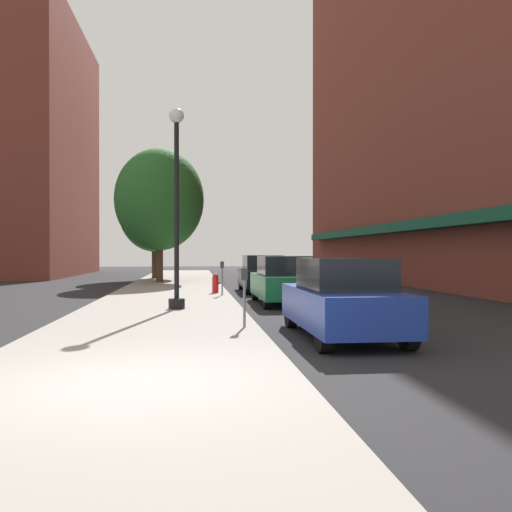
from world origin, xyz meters
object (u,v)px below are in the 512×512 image
car_blue (342,299)px  lamppost (177,204)px  tree_mid (155,211)px  car_green (283,281)px  parking_meter_near (222,274)px  tree_near (159,200)px  car_black (262,274)px  fire_hydrant (215,283)px  parking_meter_far (244,290)px

car_blue → lamppost: bearing=124.6°
tree_mid → car_green: 18.42m
parking_meter_near → tree_near: size_ratio=0.17×
tree_mid → car_black: bearing=-64.2°
parking_meter_near → fire_hydrant: bearing=99.1°
tree_mid → car_blue: (5.53, -24.53, -3.69)m
fire_hydrant → car_green: car_green is taller
fire_hydrant → tree_mid: size_ratio=0.11×
parking_meter_far → car_black: car_black is taller
parking_meter_far → car_blue: 2.19m
lamppost → fire_hydrant: (1.40, 6.21, -2.68)m
lamppost → parking_meter_far: lamppost is taller
lamppost → tree_mid: (-1.97, 19.42, 1.29)m
tree_near → car_green: 13.89m
lamppost → fire_hydrant: 6.90m
fire_hydrant → tree_mid: tree_mid is taller
car_green → car_black: bearing=90.7°
fire_hydrant → car_black: (2.16, 1.78, 0.29)m
parking_meter_near → tree_near: 10.84m
parking_meter_near → car_green: size_ratio=0.30×
fire_hydrant → car_blue: size_ratio=0.18×
car_green → fire_hydrant: bearing=119.3°
fire_hydrant → car_blue: 11.52m
car_green → car_blue: bearing=-89.3°
parking_meter_far → car_green: size_ratio=0.30×
lamppost → parking_meter_far: size_ratio=4.50×
parking_meter_far → car_green: bearing=73.0°
lamppost → car_black: (3.56, 7.98, -2.39)m
lamppost → parking_meter_far: (1.61, -4.13, -2.25)m
parking_meter_far → parking_meter_near: bearing=90.0°
car_green → parking_meter_near: bearing=126.9°
fire_hydrant → car_black: car_black is taller
fire_hydrant → parking_meter_near: (0.21, -1.30, 0.43)m
fire_hydrant → tree_mid: bearing=104.3°
parking_meter_near → car_blue: 10.20m
fire_hydrant → car_green: 4.52m
lamppost → tree_near: 14.76m
tree_near → car_black: tree_near is taller
fire_hydrant → car_black: bearing=39.5°
fire_hydrant → car_blue: car_blue is taller
car_blue → tree_near: bearing=103.9°
car_blue → car_green: 7.35m
parking_meter_far → tree_near: size_ratio=0.17×
lamppost → parking_meter_far: bearing=-68.7°
fire_hydrant → tree_near: tree_near is taller
parking_meter_near → tree_mid: bearing=103.9°
parking_meter_far → car_blue: bearing=-26.7°
lamppost → car_green: 4.84m
car_green → lamppost: bearing=-147.0°
parking_meter_near → tree_near: tree_near is taller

